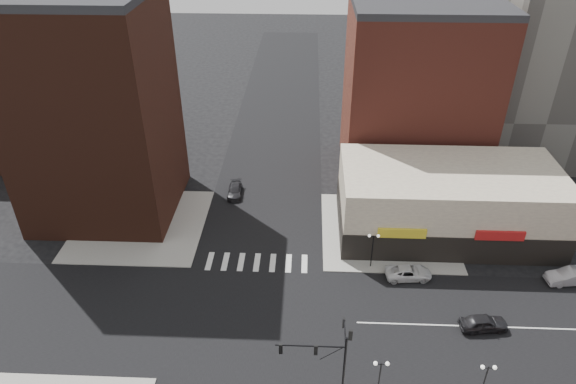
{
  "coord_description": "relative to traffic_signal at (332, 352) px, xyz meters",
  "views": [
    {
      "loc": [
        5.05,
        -34.11,
        35.7
      ],
      "look_at": [
        3.37,
        5.08,
        11.0
      ],
      "focal_mm": 32.0,
      "sensor_mm": 36.0,
      "label": 1
    }
  ],
  "objects": [
    {
      "name": "sidewalk_ne",
      "position": [
        7.26,
        22.33,
        -4.9
      ],
      "size": [
        15.0,
        15.0,
        0.12
      ],
      "primitive_type": "cube",
      "color": "gray",
      "rests_on": "ground"
    },
    {
      "name": "sidewalk_nw",
      "position": [
        -21.74,
        22.33,
        -4.9
      ],
      "size": [
        15.0,
        15.0,
        0.12
      ],
      "primitive_type": "cube",
      "color": "gray",
      "rests_on": "ground"
    },
    {
      "name": "dark_sedan_north",
      "position": [
        -11.44,
        29.45,
        -4.34
      ],
      "size": [
        1.91,
        4.33,
        1.24
      ],
      "primitive_type": "imported",
      "rotation": [
        0.0,
        0.0,
        0.04
      ],
      "color": "black",
      "rests_on": "ground"
    },
    {
      "name": "white_suv",
      "position": [
        8.46,
        14.33,
        -4.3
      ],
      "size": [
        4.9,
        2.56,
        1.32
      ],
      "primitive_type": "imported",
      "rotation": [
        0.0,
        0.0,
        1.65
      ],
      "color": "silver",
      "rests_on": "ground"
    },
    {
      "name": "silver_sedan",
      "position": [
        24.73,
        14.27,
        -4.17
      ],
      "size": [
        4.98,
        2.23,
        1.59
      ],
      "primitive_type": "imported",
      "rotation": [
        0.0,
        0.0,
        -1.45
      ],
      "color": "#A0A0A5",
      "rests_on": "ground"
    },
    {
      "name": "building_nw",
      "position": [
        -26.24,
        26.33,
        7.54
      ],
      "size": [
        16.0,
        15.0,
        25.0
      ],
      "primitive_type": "cube",
      "color": "#3C1D13",
      "rests_on": "ground"
    },
    {
      "name": "building_nw_low",
      "position": [
        -39.24,
        41.83,
        1.04
      ],
      "size": [
        20.0,
        18.0,
        12.0
      ],
      "primitive_type": "cube",
      "color": "#3C1D13",
      "rests_on": "ground"
    },
    {
      "name": "street_lamp_se_a",
      "position": [
        3.76,
        -0.17,
        -1.67
      ],
      "size": [
        1.22,
        0.32,
        4.16
      ],
      "color": "black",
      "rests_on": "sidewalk_se"
    },
    {
      "name": "building_ne_row",
      "position": [
        13.76,
        22.83,
        -1.66
      ],
      "size": [
        24.2,
        12.2,
        8.0
      ],
      "color": "beige",
      "rests_on": "ground"
    },
    {
      "name": "traffic_signal",
      "position": [
        0.0,
        0.0,
        0.0
      ],
      "size": [
        5.59,
        3.09,
        7.77
      ],
      "color": "black",
      "rests_on": "ground"
    },
    {
      "name": "ground",
      "position": [
        -7.24,
        7.83,
        -4.96
      ],
      "size": [
        240.0,
        240.0,
        0.0
      ],
      "primitive_type": "plane",
      "color": "black",
      "rests_on": "ground"
    },
    {
      "name": "road_ns",
      "position": [
        -7.24,
        7.83,
        -4.95
      ],
      "size": [
        14.0,
        200.0,
        0.02
      ],
      "primitive_type": "cube",
      "color": "black",
      "rests_on": "ground"
    },
    {
      "name": "street_lamp_ne",
      "position": [
        4.76,
        15.83,
        -1.67
      ],
      "size": [
        1.22,
        0.32,
        4.16
      ],
      "color": "black",
      "rests_on": "sidewalk_ne"
    },
    {
      "name": "road_ew",
      "position": [
        -7.24,
        7.83,
        -4.95
      ],
      "size": [
        200.0,
        14.0,
        0.02
      ],
      "primitive_type": "cube",
      "color": "black",
      "rests_on": "ground"
    },
    {
      "name": "building_ne_midrise",
      "position": [
        11.76,
        37.33,
        6.04
      ],
      "size": [
        18.0,
        15.0,
        22.0
      ],
      "primitive_type": "cube",
      "color": "maroon",
      "rests_on": "ground"
    },
    {
      "name": "street_lamp_se_b",
      "position": [
        11.76,
        -0.17,
        -1.67
      ],
      "size": [
        1.22,
        0.32,
        4.16
      ],
      "color": "black",
      "rests_on": "sidewalk_se"
    },
    {
      "name": "dark_sedan_east",
      "position": [
        14.21,
        7.58,
        -4.22
      ],
      "size": [
        4.52,
        2.24,
        1.48
      ],
      "primitive_type": "imported",
      "rotation": [
        0.0,
        0.0,
        1.69
      ],
      "color": "black",
      "rests_on": "ground"
    }
  ]
}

